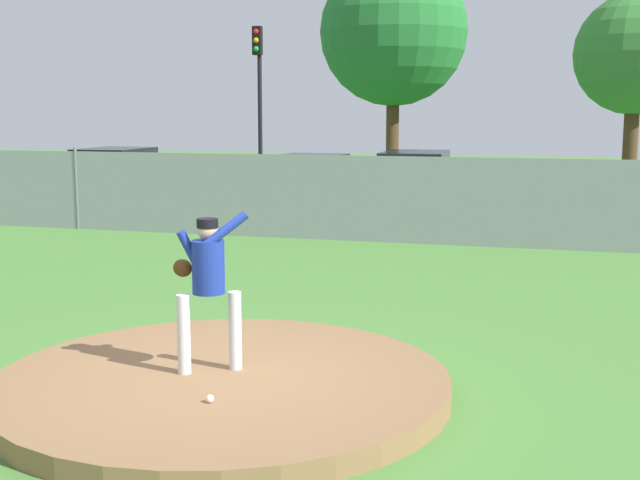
{
  "coord_description": "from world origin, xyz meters",
  "views": [
    {
      "loc": [
        3.15,
        -7.39,
        2.78
      ],
      "look_at": [
        0.02,
        3.39,
        1.05
      ],
      "focal_mm": 47.2,
      "sensor_mm": 36.0,
      "label": 1
    }
  ],
  "objects_px": {
    "baseball": "(210,399)",
    "parked_car_white": "(414,185)",
    "parked_car_teal": "(115,178)",
    "traffic_light_near": "(259,82)",
    "parked_car_slate": "(306,185)",
    "pitcher_youth": "(207,277)",
    "traffic_cone_orange": "(558,227)"
  },
  "relations": [
    {
      "from": "traffic_cone_orange",
      "to": "traffic_light_near",
      "type": "xyz_separation_m",
      "value": [
        -9.52,
        7.04,
        3.42
      ]
    },
    {
      "from": "traffic_cone_orange",
      "to": "parked_car_teal",
      "type": "bearing_deg",
      "value": 166.04
    },
    {
      "from": "parked_car_white",
      "to": "traffic_cone_orange",
      "type": "relative_size",
      "value": 8.41
    },
    {
      "from": "baseball",
      "to": "parked_car_white",
      "type": "height_order",
      "value": "parked_car_white"
    },
    {
      "from": "pitcher_youth",
      "to": "traffic_light_near",
      "type": "relative_size",
      "value": 0.3
    },
    {
      "from": "baseball",
      "to": "parked_car_teal",
      "type": "bearing_deg",
      "value": 122.21
    },
    {
      "from": "parked_car_teal",
      "to": "pitcher_youth",
      "type": "bearing_deg",
      "value": -57.34
    },
    {
      "from": "parked_car_teal",
      "to": "traffic_light_near",
      "type": "height_order",
      "value": "traffic_light_near"
    },
    {
      "from": "parked_car_slate",
      "to": "traffic_light_near",
      "type": "relative_size",
      "value": 0.88
    },
    {
      "from": "pitcher_youth",
      "to": "traffic_cone_orange",
      "type": "xyz_separation_m",
      "value": [
        3.26,
        11.43,
        -0.9
      ]
    },
    {
      "from": "traffic_cone_orange",
      "to": "parked_car_slate",
      "type": "bearing_deg",
      "value": 156.67
    },
    {
      "from": "parked_car_white",
      "to": "parked_car_slate",
      "type": "distance_m",
      "value": 2.93
    },
    {
      "from": "parked_car_teal",
      "to": "traffic_light_near",
      "type": "relative_size",
      "value": 0.76
    },
    {
      "from": "traffic_light_near",
      "to": "parked_car_teal",
      "type": "bearing_deg",
      "value": -128.19
    },
    {
      "from": "parked_car_slate",
      "to": "traffic_light_near",
      "type": "height_order",
      "value": "traffic_light_near"
    },
    {
      "from": "parked_car_white",
      "to": "traffic_light_near",
      "type": "distance_m",
      "value": 7.46
    },
    {
      "from": "parked_car_white",
      "to": "parked_car_slate",
      "type": "height_order",
      "value": "parked_car_white"
    },
    {
      "from": "parked_car_slate",
      "to": "traffic_cone_orange",
      "type": "height_order",
      "value": "parked_car_slate"
    },
    {
      "from": "pitcher_youth",
      "to": "baseball",
      "type": "xyz_separation_m",
      "value": [
        0.38,
        -0.86,
        -0.91
      ]
    },
    {
      "from": "traffic_cone_orange",
      "to": "traffic_light_near",
      "type": "relative_size",
      "value": 0.1
    },
    {
      "from": "parked_car_white",
      "to": "traffic_cone_orange",
      "type": "bearing_deg",
      "value": -41.19
    },
    {
      "from": "parked_car_slate",
      "to": "traffic_light_near",
      "type": "distance_m",
      "value": 5.84
    },
    {
      "from": "parked_car_white",
      "to": "parked_car_slate",
      "type": "bearing_deg",
      "value": -171.86
    },
    {
      "from": "pitcher_youth",
      "to": "parked_car_slate",
      "type": "height_order",
      "value": "pitcher_youth"
    },
    {
      "from": "pitcher_youth",
      "to": "baseball",
      "type": "height_order",
      "value": "pitcher_youth"
    },
    {
      "from": "parked_car_teal",
      "to": "parked_car_white",
      "type": "bearing_deg",
      "value": 0.98
    },
    {
      "from": "parked_car_slate",
      "to": "traffic_cone_orange",
      "type": "distance_m",
      "value": 7.26
    },
    {
      "from": "traffic_cone_orange",
      "to": "pitcher_youth",
      "type": "bearing_deg",
      "value": -105.94
    },
    {
      "from": "parked_car_teal",
      "to": "traffic_light_near",
      "type": "distance_m",
      "value": 5.74
    },
    {
      "from": "parked_car_teal",
      "to": "traffic_light_near",
      "type": "bearing_deg",
      "value": 51.81
    },
    {
      "from": "baseball",
      "to": "traffic_cone_orange",
      "type": "xyz_separation_m",
      "value": [
        2.89,
        12.28,
        0.02
      ]
    },
    {
      "from": "parked_car_teal",
      "to": "parked_car_slate",
      "type": "height_order",
      "value": "parked_car_teal"
    }
  ]
}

